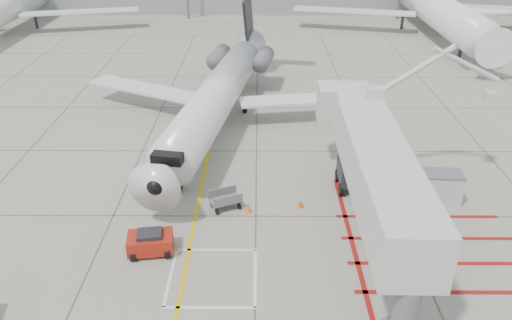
# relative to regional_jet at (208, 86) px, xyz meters

# --- Properties ---
(ground_plane) EXTENTS (260.00, 260.00, 0.00)m
(ground_plane) POSITION_rel_regional_jet_xyz_m (3.37, -13.95, -4.09)
(ground_plane) COLOR gray
(ground_plane) RESTS_ON ground
(regional_jet) EXTENTS (29.64, 34.91, 8.17)m
(regional_jet) POSITION_rel_regional_jet_xyz_m (0.00, 0.00, 0.00)
(regional_jet) COLOR silver
(regional_jet) RESTS_ON ground_plane
(jet_bridge) EXTENTS (8.78, 18.12, 7.20)m
(jet_bridge) POSITION_rel_regional_jet_xyz_m (9.34, -12.52, -0.49)
(jet_bridge) COLOR beige
(jet_bridge) RESTS_ON ground_plane
(pushback_tug) EXTENTS (2.38, 1.67, 1.29)m
(pushback_tug) POSITION_rel_regional_jet_xyz_m (-1.87, -13.13, -3.44)
(pushback_tug) COLOR #A71D10
(pushback_tug) RESTS_ON ground_plane
(baggage_cart) EXTENTS (2.03, 1.71, 1.09)m
(baggage_cart) POSITION_rel_regional_jet_xyz_m (1.62, -9.09, -3.54)
(baggage_cart) COLOR slate
(baggage_cart) RESTS_ON ground_plane
(ground_power_unit) EXTENTS (2.44, 1.53, 1.86)m
(ground_power_unit) POSITION_rel_regional_jet_xyz_m (14.01, -8.28, -3.15)
(ground_power_unit) COLOR beige
(ground_power_unit) RESTS_ON ground_plane
(cone_nose) EXTENTS (0.37, 0.37, 0.52)m
(cone_nose) POSITION_rel_regional_jet_xyz_m (2.95, -9.55, -3.83)
(cone_nose) COLOR orange
(cone_nose) RESTS_ON ground_plane
(cone_side) EXTENTS (0.33, 0.33, 0.45)m
(cone_side) POSITION_rel_regional_jet_xyz_m (5.95, -8.98, -3.86)
(cone_side) COLOR #DD450B
(cone_side) RESTS_ON ground_plane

